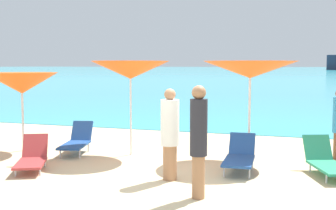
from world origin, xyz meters
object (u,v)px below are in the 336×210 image
(beachgoer_2, at_px, (199,137))
(lounge_chair_3, at_px, (32,157))
(beachgoer_0, at_px, (170,132))
(umbrella_3, at_px, (250,70))
(umbrella_2, at_px, (130,70))
(lounge_chair_4, at_px, (77,141))
(umbrella_1, at_px, (22,83))
(lounge_chair_2, at_px, (240,156))
(lounge_chair_6, at_px, (327,161))

(beachgoer_2, bearing_deg, lounge_chair_3, -45.95)
(beachgoer_0, bearing_deg, umbrella_3, 96.75)
(umbrella_2, height_order, beachgoer_0, umbrella_2)
(lounge_chair_3, bearing_deg, umbrella_2, 30.58)
(umbrella_3, xyz_separation_m, lounge_chair_4, (-4.30, -0.59, -1.82))
(umbrella_1, height_order, lounge_chair_2, umbrella_1)
(lounge_chair_6, bearing_deg, lounge_chair_4, 156.22)
(umbrella_3, bearing_deg, lounge_chair_4, -172.14)
(umbrella_3, distance_m, beachgoer_0, 2.87)
(lounge_chair_2, bearing_deg, lounge_chair_3, -166.62)
(umbrella_2, bearing_deg, beachgoer_0, -49.56)
(umbrella_3, bearing_deg, beachgoer_2, -96.45)
(beachgoer_0, bearing_deg, umbrella_1, -164.52)
(lounge_chair_4, xyz_separation_m, beachgoer_0, (3.09, -1.72, 0.62))
(umbrella_1, xyz_separation_m, beachgoer_0, (4.61, -1.58, -0.83))
(beachgoer_0, xyz_separation_m, beachgoer_2, (0.84, -0.99, 0.10))
(lounge_chair_3, distance_m, lounge_chair_6, 6.23)
(umbrella_2, height_order, umbrella_3, umbrella_2)
(umbrella_1, relative_size, umbrella_2, 0.87)
(lounge_chair_2, height_order, lounge_chair_4, lounge_chair_4)
(lounge_chair_2, relative_size, beachgoer_0, 0.86)
(beachgoer_2, bearing_deg, umbrella_3, -130.46)
(lounge_chair_2, relative_size, lounge_chair_6, 0.93)
(umbrella_2, height_order, lounge_chair_4, umbrella_2)
(lounge_chair_3, xyz_separation_m, lounge_chair_6, (6.03, 1.57, 0.01))
(lounge_chair_4, height_order, beachgoer_0, beachgoer_0)
(beachgoer_0, height_order, beachgoer_2, beachgoer_2)
(lounge_chair_6, height_order, beachgoer_0, beachgoer_0)
(umbrella_1, height_order, lounge_chair_6, umbrella_1)
(umbrella_2, distance_m, lounge_chair_2, 3.50)
(lounge_chair_2, relative_size, lounge_chair_4, 0.97)
(umbrella_2, xyz_separation_m, beachgoer_0, (1.70, -1.99, -1.18))
(beachgoer_0, bearing_deg, umbrella_2, 164.83)
(umbrella_1, distance_m, lounge_chair_2, 5.98)
(umbrella_1, height_order, beachgoer_2, umbrella_1)
(umbrella_1, xyz_separation_m, lounge_chair_3, (1.52, -1.74, -1.51))
(umbrella_3, relative_size, lounge_chair_4, 1.47)
(lounge_chair_4, bearing_deg, beachgoer_0, -43.44)
(umbrella_1, bearing_deg, beachgoer_0, -18.92)
(umbrella_1, relative_size, beachgoer_2, 1.07)
(umbrella_3, xyz_separation_m, lounge_chair_2, (-0.03, -1.15, -1.82))
(lounge_chair_4, distance_m, lounge_chair_6, 6.04)
(lounge_chair_6, distance_m, beachgoer_2, 3.28)
(lounge_chair_6, bearing_deg, beachgoer_0, -175.27)
(lounge_chair_2, distance_m, lounge_chair_3, 4.47)
(umbrella_2, relative_size, lounge_chair_3, 1.59)
(lounge_chair_3, height_order, lounge_chair_6, lounge_chair_6)
(umbrella_2, relative_size, lounge_chair_6, 1.41)
(umbrella_3, xyz_separation_m, beachgoer_2, (-0.37, -3.30, -1.10))
(umbrella_3, xyz_separation_m, lounge_chair_3, (-4.29, -2.47, -1.87))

